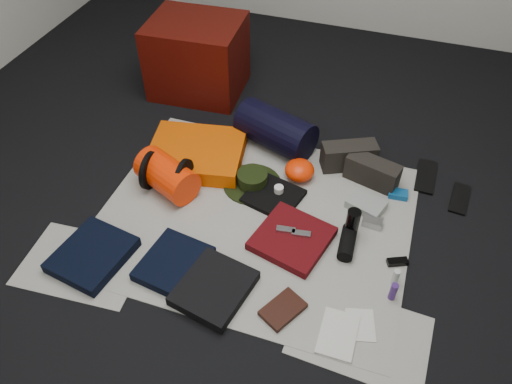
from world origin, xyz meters
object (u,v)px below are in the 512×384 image
(sleeping_pad, at_px, (196,153))
(navy_duffel, at_px, (276,130))
(paperback_book, at_px, (283,309))
(stuff_sack, at_px, (167,175))
(water_bottle, at_px, (352,223))
(compact_camera, at_px, (372,222))
(red_cabinet, at_px, (197,57))

(sleeping_pad, relative_size, navy_duffel, 1.16)
(navy_duffel, xyz_separation_m, paperback_book, (0.37, -1.09, -0.11))
(stuff_sack, bearing_deg, paperback_book, -33.71)
(water_bottle, bearing_deg, paperback_book, -110.54)
(sleeping_pad, height_order, compact_camera, sleeping_pad)
(stuff_sack, distance_m, navy_duffel, 0.71)
(compact_camera, bearing_deg, paperback_book, -112.33)
(red_cabinet, relative_size, sleeping_pad, 1.10)
(red_cabinet, xyz_separation_m, navy_duffel, (0.68, -0.44, -0.12))
(compact_camera, bearing_deg, sleeping_pad, 172.76)
(stuff_sack, distance_m, paperback_book, 0.99)
(red_cabinet, relative_size, water_bottle, 3.45)
(stuff_sack, relative_size, paperback_book, 1.74)
(water_bottle, xyz_separation_m, paperback_book, (-0.20, -0.54, -0.07))
(navy_duffel, bearing_deg, red_cabinet, 167.55)
(stuff_sack, relative_size, navy_duffel, 0.73)
(water_bottle, bearing_deg, stuff_sack, 179.37)
(water_bottle, distance_m, paperback_book, 0.58)
(compact_camera, relative_size, paperback_book, 0.52)
(stuff_sack, relative_size, compact_camera, 3.34)
(sleeping_pad, xyz_separation_m, navy_duffel, (0.40, 0.27, 0.07))
(sleeping_pad, bearing_deg, red_cabinet, 111.63)
(red_cabinet, distance_m, sleeping_pad, 0.79)
(stuff_sack, height_order, navy_duffel, navy_duffel)
(sleeping_pad, relative_size, stuff_sack, 1.59)
(red_cabinet, xyz_separation_m, stuff_sack, (0.23, -0.98, -0.14))
(compact_camera, bearing_deg, stuff_sack, -172.91)
(red_cabinet, distance_m, navy_duffel, 0.82)
(navy_duffel, relative_size, paperback_book, 2.38)
(red_cabinet, bearing_deg, stuff_sack, -80.40)
(red_cabinet, xyz_separation_m, compact_camera, (1.35, -0.89, -0.22))
(red_cabinet, relative_size, stuff_sack, 1.75)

